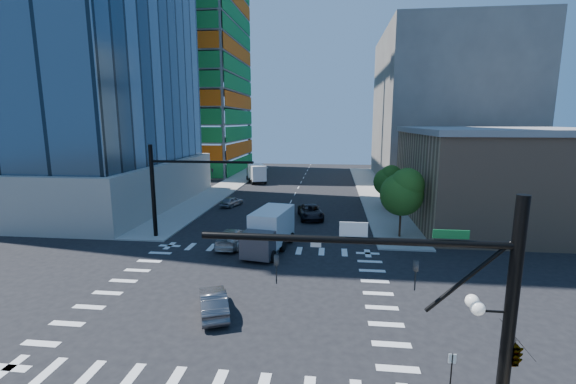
# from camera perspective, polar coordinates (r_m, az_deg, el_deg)

# --- Properties ---
(ground) EXTENTS (160.00, 160.00, 0.00)m
(ground) POSITION_cam_1_polar(r_m,az_deg,el_deg) (26.74, -6.74, -14.68)
(ground) COLOR black
(ground) RESTS_ON ground
(road_markings) EXTENTS (20.00, 20.00, 0.01)m
(road_markings) POSITION_cam_1_polar(r_m,az_deg,el_deg) (26.74, -6.74, -14.67)
(road_markings) COLOR silver
(road_markings) RESTS_ON ground
(sidewalk_ne) EXTENTS (5.00, 60.00, 0.15)m
(sidewalk_ne) POSITION_cam_1_polar(r_m,az_deg,el_deg) (64.87, 12.45, 0.19)
(sidewalk_ne) COLOR gray
(sidewalk_ne) RESTS_ON ground
(sidewalk_nw) EXTENTS (5.00, 60.00, 0.15)m
(sidewalk_nw) POSITION_cam_1_polar(r_m,az_deg,el_deg) (67.06, -9.31, 0.63)
(sidewalk_nw) COLOR gray
(sidewalk_nw) RESTS_ON ground
(construction_building) EXTENTS (25.16, 34.50, 70.60)m
(construction_building) POSITION_cam_1_polar(r_m,az_deg,el_deg) (92.64, -15.26, 18.32)
(construction_building) COLOR gray
(construction_building) RESTS_ON ground
(commercial_building) EXTENTS (20.50, 22.50, 10.60)m
(commercial_building) POSITION_cam_1_polar(r_m,az_deg,el_deg) (49.79, 29.28, 2.16)
(commercial_building) COLOR #A37D5E
(commercial_building) RESTS_ON ground
(bg_building_ne) EXTENTS (24.00, 30.00, 28.00)m
(bg_building_ne) POSITION_cam_1_polar(r_m,az_deg,el_deg) (81.39, 22.19, 11.55)
(bg_building_ne) COLOR #67605C
(bg_building_ne) RESTS_ON ground
(signal_mast_se) EXTENTS (10.51, 2.48, 9.00)m
(signal_mast_se) POSITION_cam_1_polar(r_m,az_deg,el_deg) (14.41, 26.55, -16.68)
(signal_mast_se) COLOR black
(signal_mast_se) RESTS_ON sidewalk_se
(signal_mast_nw) EXTENTS (10.20, 0.40, 9.00)m
(signal_mast_nw) POSITION_cam_1_polar(r_m,az_deg,el_deg) (38.86, -17.44, 1.32)
(signal_mast_nw) COLOR black
(signal_mast_nw) RESTS_ON sidewalk_nw
(tree_south) EXTENTS (4.16, 4.16, 6.82)m
(tree_south) POSITION_cam_1_polar(r_m,az_deg,el_deg) (38.63, 16.71, 0.10)
(tree_south) COLOR #382316
(tree_south) RESTS_ON sidewalk_ne
(tree_north) EXTENTS (3.54, 3.52, 5.78)m
(tree_north) POSITION_cam_1_polar(r_m,az_deg,el_deg) (50.48, 14.68, 1.73)
(tree_north) COLOR #382316
(tree_north) RESTS_ON sidewalk_ne
(no_parking_sign) EXTENTS (0.30, 0.06, 2.20)m
(no_parking_sign) POSITION_cam_1_polar(r_m,az_deg,el_deg) (18.27, 23.02, -23.40)
(no_parking_sign) COLOR black
(no_parking_sign) RESTS_ON ground
(car_nb_far) EXTENTS (3.63, 6.11, 1.59)m
(car_nb_far) POSITION_cam_1_polar(r_m,az_deg,el_deg) (45.58, 3.36, -2.94)
(car_nb_far) COLOR black
(car_nb_far) RESTS_ON ground
(car_sb_near) EXTENTS (2.45, 5.55, 1.59)m
(car_sb_near) POSITION_cam_1_polar(r_m,az_deg,el_deg) (36.02, -8.20, -6.67)
(car_sb_near) COLOR #BBBBBB
(car_sb_near) RESTS_ON ground
(car_sb_mid) EXTENTS (2.80, 4.24, 1.34)m
(car_sb_mid) POSITION_cam_1_polar(r_m,az_deg,el_deg) (52.55, -8.34, -1.38)
(car_sb_mid) COLOR #9C9EA3
(car_sb_mid) RESTS_ON ground
(car_sb_cross) EXTENTS (3.04, 4.65, 1.45)m
(car_sb_cross) POSITION_cam_1_polar(r_m,az_deg,el_deg) (24.21, -10.99, -15.71)
(car_sb_cross) COLOR #4C4D51
(car_sb_cross) RESTS_ON ground
(box_truck_near) EXTENTS (3.97, 7.12, 3.53)m
(box_truck_near) POSITION_cam_1_polar(r_m,az_deg,el_deg) (34.03, -2.95, -6.24)
(box_truck_near) COLOR black
(box_truck_near) RESTS_ON ground
(box_truck_far) EXTENTS (4.96, 7.04, 3.40)m
(box_truck_far) POSITION_cam_1_polar(r_m,az_deg,el_deg) (72.78, -4.78, 2.63)
(box_truck_far) COLOR black
(box_truck_far) RESTS_ON ground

